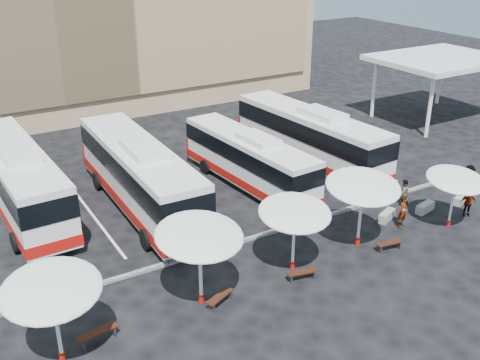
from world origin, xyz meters
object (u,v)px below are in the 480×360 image
bus_1 (139,174)px  conc_bench_0 (387,216)px  sunshade_1 (199,236)px  conc_bench_2 (460,199)px  wood_bench_0 (98,334)px  bus_3 (310,135)px  passenger_3 (468,179)px  sunshade_4 (456,180)px  wood_bench_3 (389,244)px  wood_bench_1 (220,298)px  bus_2 (249,159)px  conc_bench_1 (425,208)px  passenger_2 (468,203)px  wood_bench_2 (302,273)px  passenger_1 (404,192)px  sunshade_0 (51,290)px  sunshade_3 (363,187)px  bus_0 (18,177)px  sunshade_2 (295,213)px

bus_1 → conc_bench_0: (11.00, -8.15, -1.90)m
sunshade_1 → conc_bench_2: bearing=3.0°
sunshade_1 → wood_bench_0: (-4.55, -0.19, -2.87)m
bus_3 → passenger_3: bus_3 is taller
sunshade_4 → wood_bench_3: (-4.49, -0.15, -2.39)m
wood_bench_1 → bus_2: bearing=52.8°
wood_bench_0 → passenger_3: size_ratio=0.96×
conc_bench_2 → passenger_3: passenger_3 is taller
wood_bench_1 → conc_bench_0: 11.70m
conc_bench_1 → passenger_2: size_ratio=0.85×
wood_bench_0 → passenger_3: 23.51m
conc_bench_0 → sunshade_4: bearing=-44.2°
bus_2 → wood_bench_2: bus_2 is taller
passenger_1 → sunshade_0: bearing=19.9°
wood_bench_1 → conc_bench_2: size_ratio=1.22×
wood_bench_3 → sunshade_3: bearing=130.9°
bus_0 → sunshade_2: (9.59, -12.52, 0.85)m
wood_bench_3 → conc_bench_2: conc_bench_2 is taller
wood_bench_0 → passenger_2: (20.86, -0.19, 0.41)m
bus_1 → sunshade_3: bus_1 is taller
bus_0 → bus_1: (5.88, -3.01, 0.04)m
sunshade_1 → passenger_3: (18.88, 1.69, -2.38)m
bus_1 → bus_3: (12.21, 0.48, -0.09)m
conc_bench_1 → sunshade_4: bearing=-97.5°
conc_bench_1 → passenger_2: (1.61, -1.49, 0.53)m
conc_bench_1 → sunshade_0: bearing=-175.4°
conc_bench_2 → sunshade_2: bearing=-176.6°
bus_1 → conc_bench_0: 13.83m
sunshade_2 → sunshade_4: 9.64m
sunshade_4 → conc_bench_1: (0.25, 1.87, -2.47)m
bus_0 → sunshade_1: 13.58m
wood_bench_1 → passenger_3: size_ratio=0.87×
conc_bench_1 → wood_bench_1: bearing=-173.4°
conc_bench_1 → passenger_3: (4.18, 0.56, 0.61)m
sunshade_2 → conc_bench_2: bearing=3.4°
sunshade_3 → wood_bench_0: bearing=-178.1°
sunshade_1 → passenger_2: bearing=-1.3°
bus_2 → wood_bench_3: bearing=-83.1°
bus_2 → sunshade_0: (-14.01, -9.76, 1.34)m
bus_2 → passenger_3: size_ratio=6.53×
bus_1 → passenger_3: bearing=-23.1°
passenger_2 → passenger_3: passenger_3 is taller
conc_bench_2 → passenger_3: (1.54, 0.79, 0.63)m
bus_0 → wood_bench_3: bearing=-45.0°
passenger_1 → passenger_3: passenger_3 is taller
conc_bench_2 → passenger_1: bearing=153.5°
passenger_2 → sunshade_0: bearing=-151.6°
bus_1 → wood_bench_1: (-0.52, -10.18, -1.80)m
bus_3 → conc_bench_2: 10.24m
wood_bench_3 → conc_bench_1: size_ratio=1.08×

